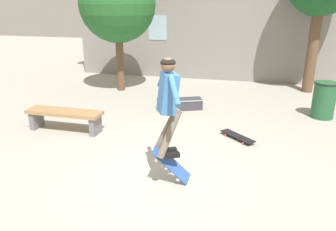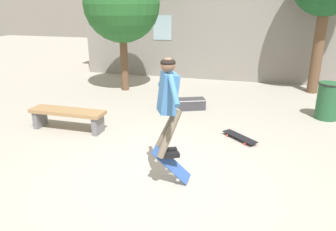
{
  "view_description": "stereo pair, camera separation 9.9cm",
  "coord_description": "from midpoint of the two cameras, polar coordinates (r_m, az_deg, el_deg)",
  "views": [
    {
      "loc": [
        1.37,
        -4.68,
        2.8
      ],
      "look_at": [
        0.21,
        -0.19,
        1.19
      ],
      "focal_mm": 35.0,
      "sensor_mm": 36.0,
      "label": 1
    },
    {
      "loc": [
        1.46,
        -4.65,
        2.8
      ],
      "look_at": [
        0.21,
        -0.19,
        1.19
      ],
      "focal_mm": 35.0,
      "sensor_mm": 36.0,
      "label": 2
    }
  ],
  "objects": [
    {
      "name": "trash_bin",
      "position": [
        9.08,
        26.43,
        2.4
      ],
      "size": [
        0.58,
        0.58,
        0.92
      ],
      "color": "#235633",
      "rests_on": "ground_plane"
    },
    {
      "name": "skateboard_resting",
      "position": [
        7.18,
        12.76,
        -3.63
      ],
      "size": [
        0.78,
        0.74,
        0.08
      ],
      "rotation": [
        0.0,
        0.0,
        2.4
      ],
      "color": "black",
      "rests_on": "ground_plane"
    },
    {
      "name": "skate_ledge",
      "position": [
        8.96,
        2.9,
        1.97
      ],
      "size": [
        1.26,
        0.84,
        0.29
      ],
      "rotation": [
        0.0,
        0.0,
        0.41
      ],
      "color": "#38383D",
      "rests_on": "ground_plane"
    },
    {
      "name": "skater",
      "position": [
        4.82,
        0.6,
        2.92
      ],
      "size": [
        0.63,
        1.1,
        1.52
      ],
      "rotation": [
        0.0,
        0.0,
        0.49
      ],
      "color": "teal"
    },
    {
      "name": "tree_left",
      "position": [
        10.75,
        -7.79,
        18.62
      ],
      "size": [
        2.36,
        2.36,
        3.91
      ],
      "color": "brown",
      "rests_on": "ground_plane"
    },
    {
      "name": "park_bench",
      "position": [
        7.77,
        -16.74,
        0.03
      ],
      "size": [
        1.75,
        0.47,
        0.48
      ],
      "rotation": [
        0.0,
        0.0,
        -0.01
      ],
      "color": "#99754C",
      "rests_on": "ground_plane"
    },
    {
      "name": "building_backdrop",
      "position": [
        12.49,
        9.32,
        15.43
      ],
      "size": [
        11.24,
        0.52,
        5.12
      ],
      "color": "gray",
      "rests_on": "ground_plane"
    },
    {
      "name": "ground_plane",
      "position": [
        5.62,
        -1.05,
        -10.66
      ],
      "size": [
        40.0,
        40.0,
        0.0
      ],
      "primitive_type": "plane",
      "color": "#A39E93"
    },
    {
      "name": "skateboard_flipping",
      "position": [
        5.25,
        1.16,
        -8.53
      ],
      "size": [
        0.57,
        0.38,
        0.67
      ],
      "rotation": [
        0.0,
        0.0,
        0.33
      ],
      "color": "#2D519E"
    }
  ]
}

